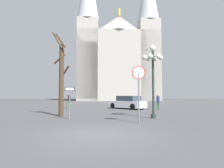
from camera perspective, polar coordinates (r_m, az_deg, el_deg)
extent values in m
plane|color=#424244|center=(7.85, -4.14, -14.88)|extent=(120.00, 120.00, 0.00)
cube|color=#ADA89E|center=(50.12, 1.72, 4.95)|extent=(20.75, 11.42, 17.23)
pyramid|color=#ADA89E|center=(48.61, 2.15, 17.85)|extent=(7.19, 2.33, 3.50)
cylinder|color=gold|center=(49.62, 2.14, 20.71)|extent=(0.70, 0.70, 1.80)
cube|color=#ADA89E|center=(47.58, -7.27, 7.12)|extent=(5.24, 5.24, 20.04)
cube|color=#ADA89E|center=(48.92, 11.01, 6.87)|extent=(5.24, 5.24, 20.04)
cylinder|color=slate|center=(10.69, 8.04, -4.20)|extent=(0.08, 0.08, 2.78)
cylinder|color=red|center=(10.76, 7.98, 3.43)|extent=(0.76, 0.11, 0.76)
cylinder|color=white|center=(10.74, 8.00, 3.45)|extent=(0.67, 0.06, 0.67)
cylinder|color=slate|center=(12.51, -12.69, -5.92)|extent=(0.07, 0.07, 1.94)
cube|color=black|center=(12.50, -12.63, -1.48)|extent=(0.59, 0.25, 0.23)
cube|color=white|center=(12.48, -12.65, -1.47)|extent=(0.49, 0.20, 0.16)
cylinder|color=#2D3833|center=(13.07, 12.28, -0.12)|extent=(0.16, 0.16, 4.53)
cylinder|color=#2D3833|center=(13.13, 12.39, -9.38)|extent=(0.36, 0.36, 0.30)
sphere|color=white|center=(13.42, 12.16, 10.41)|extent=(0.38, 0.38, 0.38)
sphere|color=white|center=(13.41, 14.40, 7.68)|extent=(0.34, 0.34, 0.34)
cylinder|color=#2D3833|center=(13.35, 13.30, 7.72)|extent=(0.05, 0.53, 0.05)
sphere|color=white|center=(13.78, 12.85, 7.37)|extent=(0.34, 0.34, 0.34)
cylinder|color=#2D3833|center=(13.53, 12.52, 7.56)|extent=(0.48, 0.31, 0.05)
sphere|color=white|center=(13.67, 10.68, 7.43)|extent=(0.34, 0.34, 0.34)
cylinder|color=#2D3833|center=(13.48, 11.42, 7.59)|extent=(0.48, 0.31, 0.05)
sphere|color=white|center=(13.18, 9.93, 7.82)|extent=(0.34, 0.34, 0.34)
cylinder|color=#2D3833|center=(13.23, 11.07, 7.79)|extent=(0.05, 0.53, 0.05)
sphere|color=white|center=(12.79, 11.48, 8.17)|extent=(0.34, 0.34, 0.34)
cylinder|color=#2D3833|center=(13.04, 11.84, 7.96)|extent=(0.48, 0.31, 0.05)
sphere|color=white|center=(12.91, 13.79, 8.09)|extent=(0.34, 0.34, 0.34)
cylinder|color=#2D3833|center=(13.10, 12.98, 7.92)|extent=(0.48, 0.31, 0.05)
cylinder|color=#473323|center=(14.46, -14.99, 1.20)|extent=(0.35, 0.35, 5.32)
cylinder|color=#473323|center=(14.64, -15.22, 12.54)|extent=(0.78, 0.15, 1.03)
cylinder|color=#473323|center=(15.05, -15.43, 7.28)|extent=(0.82, 0.61, 0.87)
cylinder|color=#473323|center=(14.64, -16.12, 12.56)|extent=(0.93, 0.62, 1.34)
cylinder|color=#473323|center=(14.74, -13.80, 3.85)|extent=(0.70, 0.61, 0.79)
cube|color=silver|center=(21.07, 4.56, -6.07)|extent=(4.14, 4.07, 0.71)
cube|color=#333D47|center=(20.92, 4.99, -4.33)|extent=(2.72, 2.70, 0.57)
cylinder|color=black|center=(21.40, 0.33, -6.54)|extent=(0.61, 0.60, 0.64)
cylinder|color=black|center=(22.56, 3.04, -6.35)|extent=(0.61, 0.60, 0.64)
cylinder|color=black|center=(19.61, 6.32, -6.83)|extent=(0.61, 0.60, 0.64)
cylinder|color=black|center=(20.87, 8.90, -6.59)|extent=(0.61, 0.60, 0.64)
cylinder|color=#33663F|center=(22.02, -12.98, -6.08)|extent=(0.12, 0.12, 0.86)
cylinder|color=#33663F|center=(22.06, -12.58, -6.08)|extent=(0.12, 0.12, 0.86)
cylinder|color=black|center=(22.01, -12.76, -4.13)|extent=(0.32, 0.32, 0.64)
sphere|color=tan|center=(22.01, -12.74, -3.00)|extent=(0.23, 0.23, 0.23)
cylinder|color=#33663F|center=(19.43, 13.47, -6.56)|extent=(0.12, 0.12, 0.80)
cylinder|color=#33663F|center=(19.43, 13.94, -6.56)|extent=(0.12, 0.12, 0.80)
cylinder|color=navy|center=(19.40, 13.68, -4.49)|extent=(0.32, 0.32, 0.60)
sphere|color=tan|center=(19.39, 13.66, -3.29)|extent=(0.22, 0.22, 0.22)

